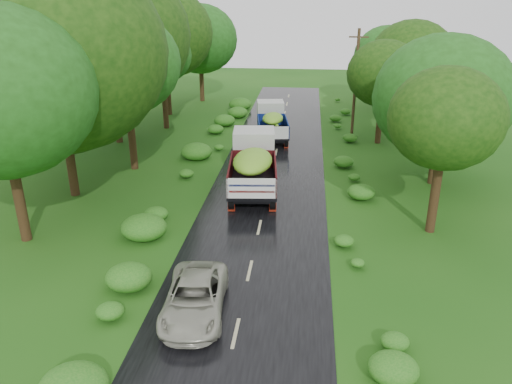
# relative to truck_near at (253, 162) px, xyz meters

# --- Properties ---
(ground) EXTENTS (120.00, 120.00, 0.00)m
(ground) POSITION_rel_truck_near_xyz_m (0.83, -12.91, -1.66)
(ground) COLOR #184C10
(ground) RESTS_ON ground
(road) EXTENTS (6.50, 80.00, 0.02)m
(road) POSITION_rel_truck_near_xyz_m (0.83, -7.91, -1.65)
(road) COLOR black
(road) RESTS_ON ground
(road_lines) EXTENTS (0.12, 69.60, 0.00)m
(road_lines) POSITION_rel_truck_near_xyz_m (0.83, -6.91, -1.63)
(road_lines) COLOR #BFB78C
(road_lines) RESTS_ON road
(truck_near) EXTENTS (3.07, 7.15, 2.93)m
(truck_near) POSITION_rel_truck_near_xyz_m (0.00, 0.00, 0.00)
(truck_near) COLOR black
(truck_near) RESTS_ON ground
(truck_far) EXTENTS (2.87, 6.17, 2.50)m
(truck_far) POSITION_rel_truck_near_xyz_m (0.24, 10.58, -0.24)
(truck_far) COLOR black
(truck_far) RESTS_ON ground
(car) EXTENTS (2.39, 4.60, 1.24)m
(car) POSITION_rel_truck_near_xyz_m (-0.73, -11.94, -1.02)
(car) COLOR #A8A895
(car) RESTS_ON road
(utility_pole) EXTENTS (1.41, 0.23, 8.04)m
(utility_pole) POSITION_rel_truck_near_xyz_m (6.37, 11.65, 2.48)
(utility_pole) COLOR #382616
(utility_pole) RESTS_ON ground
(trees_left) EXTENTS (7.45, 34.91, 9.81)m
(trees_left) POSITION_rel_truck_near_xyz_m (-9.53, 6.91, 5.31)
(trees_left) COLOR black
(trees_left) RESTS_ON ground
(trees_right) EXTENTS (6.15, 30.29, 7.16)m
(trees_right) POSITION_rel_truck_near_xyz_m (9.85, 9.27, 3.47)
(trees_right) COLOR black
(trees_right) RESTS_ON ground
(shrubs) EXTENTS (11.90, 44.00, 0.70)m
(shrubs) POSITION_rel_truck_near_xyz_m (0.83, 1.09, -1.31)
(shrubs) COLOR #196217
(shrubs) RESTS_ON ground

